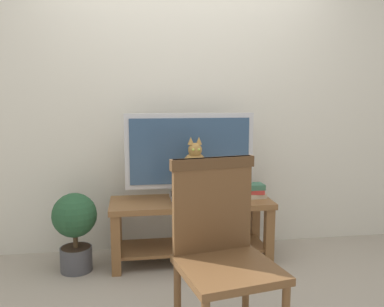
# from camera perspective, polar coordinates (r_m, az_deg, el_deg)

# --- Properties ---
(ground_plane) EXTENTS (12.00, 12.00, 0.00)m
(ground_plane) POSITION_cam_1_polar(r_m,az_deg,el_deg) (2.96, 1.16, -18.82)
(ground_plane) COLOR gray
(back_wall) EXTENTS (7.00, 0.12, 2.80)m
(back_wall) POSITION_cam_1_polar(r_m,az_deg,el_deg) (3.57, -1.37, 9.13)
(back_wall) COLOR beige
(back_wall) RESTS_ON ground
(tv_stand) EXTENTS (1.29, 0.47, 0.51)m
(tv_stand) POSITION_cam_1_polar(r_m,az_deg,el_deg) (3.33, -0.13, -9.17)
(tv_stand) COLOR brown
(tv_stand) RESTS_ON ground
(tv) EXTENTS (1.04, 0.20, 0.69)m
(tv) POSITION_cam_1_polar(r_m,az_deg,el_deg) (3.28, -0.31, 0.04)
(tv) COLOR #B7B7BC
(tv) RESTS_ON tv_stand
(media_box) EXTENTS (0.34, 0.27, 0.06)m
(media_box) POSITION_cam_1_polar(r_m,az_deg,el_deg) (3.23, 0.29, -6.23)
(media_box) COLOR #2D2D30
(media_box) RESTS_ON tv_stand
(cat) EXTENTS (0.23, 0.35, 0.46)m
(cat) POSITION_cam_1_polar(r_m,az_deg,el_deg) (3.17, 0.35, -2.75)
(cat) COLOR olive
(cat) RESTS_ON media_box
(wooden_chair) EXTENTS (0.56, 0.56, 1.02)m
(wooden_chair) POSITION_cam_1_polar(r_m,az_deg,el_deg) (2.18, 4.10, -12.37)
(wooden_chair) COLOR brown
(wooden_chair) RESTS_ON ground
(book_stack) EXTENTS (0.24, 0.19, 0.11)m
(book_stack) POSITION_cam_1_polar(r_m,az_deg,el_deg) (3.39, 8.31, -5.20)
(book_stack) COLOR beige
(book_stack) RESTS_ON tv_stand
(potted_plant) EXTENTS (0.34, 0.34, 0.61)m
(potted_plant) POSITION_cam_1_polar(r_m,az_deg,el_deg) (3.26, -16.07, -9.66)
(potted_plant) COLOR #47474C
(potted_plant) RESTS_ON ground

